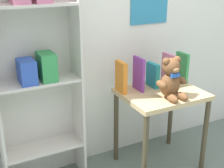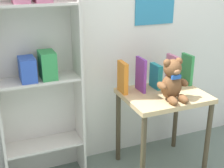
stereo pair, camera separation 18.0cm
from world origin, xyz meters
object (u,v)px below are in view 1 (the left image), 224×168
bookshelf_side (35,68)px  teddy_bear (171,79)px  book_standing_purple (139,74)px  book_standing_pink (168,69)px  book_standing_green (182,67)px  book_standing_orange (121,77)px  display_table (161,104)px  book_standing_teal (153,75)px

bookshelf_side → teddy_bear: (0.90, -0.37, -0.12)m
book_standing_purple → book_standing_pink: 0.28m
bookshelf_side → book_standing_green: bearing=-6.6°
book_standing_orange → book_standing_green: size_ratio=0.97×
book_standing_green → teddy_bear: bearing=-143.5°
display_table → teddy_bear: teddy_bear is taller
book_standing_orange → display_table: bearing=-25.7°
teddy_bear → book_standing_purple: (-0.14, 0.24, -0.01)m
bookshelf_side → book_standing_green: bookshelf_side is taller
book_standing_green → display_table: bearing=-159.7°
teddy_bear → book_standing_orange: bearing=136.7°
book_standing_purple → book_standing_teal: (0.14, 0.01, -0.04)m
teddy_bear → book_standing_green: (0.29, 0.23, -0.01)m
book_standing_purple → book_standing_pink: (0.28, 0.00, -0.00)m
book_standing_purple → book_standing_pink: book_standing_purple is taller
book_standing_purple → bookshelf_side: bearing=169.5°
display_table → book_standing_green: (0.28, 0.12, 0.23)m
display_table → book_standing_purple: bearing=139.9°
display_table → teddy_bear: bearing=-93.3°
teddy_bear → book_standing_teal: teddy_bear is taller
teddy_bear → book_standing_purple: bearing=119.9°
book_standing_pink → bookshelf_side: bearing=170.3°
book_standing_teal → book_standing_pink: bearing=-5.0°
display_table → book_standing_orange: book_standing_orange is taller
bookshelf_side → book_standing_orange: size_ratio=6.77×
book_standing_orange → book_standing_purple: 0.14m
book_standing_pink → book_standing_green: book_standing_pink is taller
bookshelf_side → book_standing_pink: 1.07m
bookshelf_side → display_table: size_ratio=2.49×
book_standing_teal → teddy_bear: bearing=-92.0°
bookshelf_side → book_standing_pink: size_ratio=6.36×
teddy_bear → book_standing_purple: 0.27m
bookshelf_side → book_standing_teal: (0.91, -0.12, -0.16)m
book_standing_pink → book_standing_orange: bearing=174.3°
bookshelf_side → book_standing_orange: (0.62, -0.11, -0.14)m
book_standing_orange → book_standing_purple: bearing=-9.0°
display_table → book_standing_purple: size_ratio=2.49×
book_standing_orange → book_standing_pink: 0.43m
bookshelf_side → teddy_bear: bearing=-22.4°
book_standing_purple → book_standing_green: size_ratio=1.06×
bookshelf_side → book_standing_orange: 0.65m
book_standing_orange → book_standing_green: bearing=-1.2°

